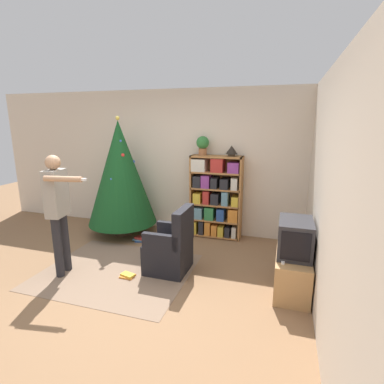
{
  "coord_description": "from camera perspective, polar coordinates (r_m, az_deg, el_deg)",
  "views": [
    {
      "loc": [
        1.79,
        -2.99,
        2.04
      ],
      "look_at": [
        0.55,
        0.99,
        1.05
      ],
      "focal_mm": 28.0,
      "sensor_mm": 36.0,
      "label": 1
    }
  ],
  "objects": [
    {
      "name": "book_pile_by_chair",
      "position": [
        4.25,
        -12.16,
        -15.3
      ],
      "size": [
        0.2,
        0.15,
        0.05
      ],
      "color": "orange",
      "rests_on": "ground_plane"
    },
    {
      "name": "television",
      "position": [
        3.81,
        19.04,
        -8.19
      ],
      "size": [
        0.39,
        0.57,
        0.43
      ],
      "color": "#28282D",
      "rests_on": "tv_stand"
    },
    {
      "name": "area_rug",
      "position": [
        4.44,
        -14.1,
        -14.38
      ],
      "size": [
        2.0,
        1.68,
        0.01
      ],
      "color": "#7F6651",
      "rests_on": "ground_plane"
    },
    {
      "name": "wall_back",
      "position": [
        5.59,
        -1.51,
        5.74
      ],
      "size": [
        8.0,
        0.1,
        2.6
      ],
      "color": "beige",
      "rests_on": "ground_plane"
    },
    {
      "name": "bookshelf",
      "position": [
        5.3,
        4.41,
        -0.98
      ],
      "size": [
        0.9,
        0.31,
        1.46
      ],
      "color": "#A8703D",
      "rests_on": "ground_plane"
    },
    {
      "name": "book_pile_near_tree",
      "position": [
        5.36,
        -9.87,
        -8.82
      ],
      "size": [
        0.23,
        0.19,
        0.08
      ],
      "color": "#284C93",
      "rests_on": "ground_plane"
    },
    {
      "name": "standing_person",
      "position": [
        4.29,
        -24.15,
        -2.38
      ],
      "size": [
        0.68,
        0.46,
        1.63
      ],
      "rotation": [
        0.0,
        0.0,
        -1.41
      ],
      "color": "#232328",
      "rests_on": "ground_plane"
    },
    {
      "name": "game_remote",
      "position": [
        3.64,
        16.94,
        -12.51
      ],
      "size": [
        0.04,
        0.12,
        0.02
      ],
      "color": "white",
      "rests_on": "tv_stand"
    },
    {
      "name": "tv_stand",
      "position": [
        3.99,
        18.53,
        -14.23
      ],
      "size": [
        0.4,
        0.88,
        0.47
      ],
      "color": "tan",
      "rests_on": "ground_plane"
    },
    {
      "name": "ground_plane",
      "position": [
        4.04,
        -12.28,
        -17.33
      ],
      "size": [
        14.0,
        14.0,
        0.0
      ],
      "primitive_type": "plane",
      "color": "#846042"
    },
    {
      "name": "armchair",
      "position": [
        4.21,
        -4.06,
        -10.76
      ],
      "size": [
        0.57,
        0.56,
        0.92
      ],
      "rotation": [
        0.0,
        0.0,
        -1.58
      ],
      "color": "black",
      "rests_on": "ground_plane"
    },
    {
      "name": "wall_right",
      "position": [
        3.11,
        25.1,
        -1.68
      ],
      "size": [
        0.1,
        8.0,
        2.6
      ],
      "color": "beige",
      "rests_on": "ground_plane"
    },
    {
      "name": "potted_plant",
      "position": [
        5.22,
        2.06,
        9.08
      ],
      "size": [
        0.22,
        0.22,
        0.33
      ],
      "color": "#935B38",
      "rests_on": "bookshelf"
    },
    {
      "name": "table_lamp",
      "position": [
        5.11,
        7.56,
        7.89
      ],
      "size": [
        0.2,
        0.2,
        0.18
      ],
      "color": "#473828",
      "rests_on": "bookshelf"
    },
    {
      "name": "christmas_tree",
      "position": [
        5.48,
        -13.46,
        3.49
      ],
      "size": [
        1.22,
        1.22,
        2.13
      ],
      "color": "#4C3323",
      "rests_on": "ground_plane"
    }
  ]
}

